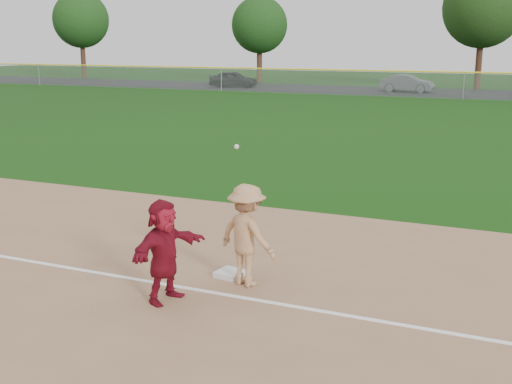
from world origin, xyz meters
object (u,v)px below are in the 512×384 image
at_px(base_runner, 164,251).
at_px(car_mid, 407,83).
at_px(first_base, 230,274).
at_px(car_left, 234,79).

distance_m(base_runner, car_mid, 46.99).
xyz_separation_m(first_base, car_mid, (-5.23, 45.31, 0.67)).
distance_m(first_base, base_runner, 1.73).
bearing_deg(base_runner, first_base, -6.80).
height_order(first_base, car_left, car_left).
height_order(base_runner, car_left, base_runner).
bearing_deg(base_runner, car_mid, 18.56).
height_order(car_left, car_mid, car_left).
xyz_separation_m(first_base, base_runner, (-0.51, -1.44, 0.82)).
relative_size(car_left, car_mid, 1.01).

